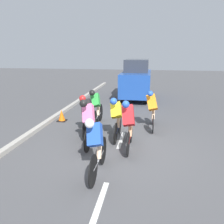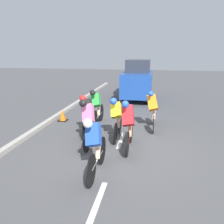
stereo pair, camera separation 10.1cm
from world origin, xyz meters
TOP-DOWN VIEW (x-y plane):
  - ground_plane at (0.00, 0.00)m, footprint 60.00×60.00m
  - lane_stripe_near at (0.00, 2.69)m, footprint 0.12×1.40m
  - lane_stripe_mid at (0.00, -0.51)m, footprint 0.12×1.40m
  - lane_stripe_far at (0.00, -3.71)m, footprint 0.12×1.40m
  - curb at (3.20, -0.51)m, footprint 0.20×25.53m
  - cyclist_yellow at (0.17, -0.59)m, footprint 0.42×1.64m
  - cyclist_red at (-0.30, 0.16)m, footprint 0.42×1.71m
  - cyclist_orange at (-0.99, -1.80)m, footprint 0.46×1.69m
  - cyclist_blue at (0.30, 1.70)m, footprint 0.42×1.74m
  - cyclist_green at (1.18, -1.86)m, footprint 0.44×1.75m
  - cyclist_black at (1.20, -0.76)m, footprint 0.45×1.71m
  - cyclist_pink at (0.90, 0.10)m, footprint 0.46×1.73m
  - support_car at (-0.02, -7.31)m, footprint 1.70×3.98m
  - traffic_cone at (2.75, -2.13)m, footprint 0.36×0.36m

SIDE VIEW (x-z plane):
  - ground_plane at x=0.00m, z-range 0.00..0.00m
  - lane_stripe_near at x=0.00m, z-range 0.00..0.01m
  - lane_stripe_mid at x=0.00m, z-range 0.00..0.01m
  - lane_stripe_far at x=0.00m, z-range 0.00..0.01m
  - curb at x=3.20m, z-range 0.00..0.14m
  - traffic_cone at x=2.75m, z-range -0.01..0.48m
  - cyclist_blue at x=0.30m, z-range 0.02..1.49m
  - cyclist_green at x=1.18m, z-range 0.03..1.49m
  - cyclist_yellow at x=0.17m, z-range 0.04..1.49m
  - cyclist_black at x=1.20m, z-range 0.03..1.50m
  - cyclist_orange at x=-0.99m, z-range 0.03..1.54m
  - cyclist_red at x=-0.30m, z-range 0.02..1.57m
  - cyclist_pink at x=0.90m, z-range 0.04..1.56m
  - support_car at x=-0.02m, z-range -0.02..2.37m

